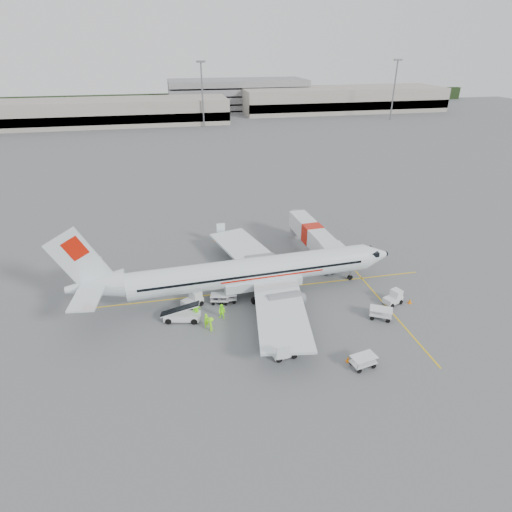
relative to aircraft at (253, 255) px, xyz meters
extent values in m
plane|color=#56595B|center=(1.00, 0.73, -5.43)|extent=(360.00, 360.00, 0.00)
cube|color=yellow|center=(1.00, 0.73, -5.43)|extent=(44.00, 0.20, 0.01)
cube|color=yellow|center=(15.00, -7.27, -5.43)|extent=(0.20, 20.00, 0.01)
cone|color=orange|center=(18.06, -6.14, -5.10)|extent=(0.41, 0.41, 0.66)
cone|color=orange|center=(-2.69, 16.55, -5.13)|extent=(0.36, 0.36, 0.59)
cone|color=orange|center=(6.63, -14.43, -5.10)|extent=(0.40, 0.40, 0.66)
imported|color=#85FA10|center=(-6.37, -5.83, -4.58)|extent=(0.73, 0.63, 1.70)
imported|color=#85FA10|center=(-4.50, -4.60, -4.50)|extent=(1.14, 1.09, 1.85)
imported|color=#85FA10|center=(-5.95, -6.60, -4.59)|extent=(0.66, 1.11, 1.69)
imported|color=#85FA10|center=(-7.28, -3.74, -4.48)|extent=(1.21, 0.86, 1.91)
camera|label=1|loc=(-9.12, -44.79, 22.81)|focal=30.00mm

